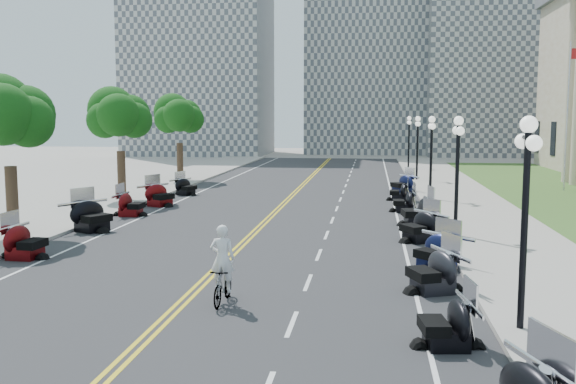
{
  "coord_description": "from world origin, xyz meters",
  "views": [
    {
      "loc": [
        5.09,
        -23.14,
        5.08
      ],
      "look_at": [
        1.69,
        2.73,
        2.0
      ],
      "focal_mm": 40.0,
      "sensor_mm": 36.0,
      "label": 1
    }
  ],
  "objects_px": {
    "motorcycle_n_3": "(447,320)",
    "cyclist_rider": "(222,233)",
    "flagpole": "(567,118)",
    "bicycle": "(223,286)"
  },
  "relations": [
    {
      "from": "motorcycle_n_3",
      "to": "cyclist_rider",
      "type": "height_order",
      "value": "cyclist_rider"
    },
    {
      "from": "motorcycle_n_3",
      "to": "bicycle",
      "type": "xyz_separation_m",
      "value": [
        -5.65,
        2.57,
        -0.1
      ]
    },
    {
      "from": "bicycle",
      "to": "cyclist_rider",
      "type": "bearing_deg",
      "value": 0.0
    },
    {
      "from": "motorcycle_n_3",
      "to": "cyclist_rider",
      "type": "distance_m",
      "value": 6.35
    },
    {
      "from": "flagpole",
      "to": "bicycle",
      "type": "bearing_deg",
      "value": -120.57
    },
    {
      "from": "flagpole",
      "to": "cyclist_rider",
      "type": "distance_m",
      "value": 33.31
    },
    {
      "from": "motorcycle_n_3",
      "to": "cyclist_rider",
      "type": "bearing_deg",
      "value": -122.28
    },
    {
      "from": "flagpole",
      "to": "bicycle",
      "type": "height_order",
      "value": "flagpole"
    },
    {
      "from": "flagpole",
      "to": "cyclist_rider",
      "type": "xyz_separation_m",
      "value": [
        -16.87,
        -28.56,
        -3.04
      ]
    },
    {
      "from": "motorcycle_n_3",
      "to": "bicycle",
      "type": "height_order",
      "value": "motorcycle_n_3"
    }
  ]
}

